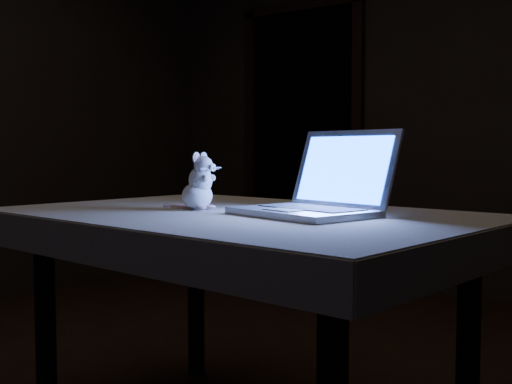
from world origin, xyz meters
The scene contains 6 objects.
back_wall centered at (0.00, 2.50, 1.30)m, with size 4.50×0.04×2.60m, color black.
doorway centered at (-1.10, 2.50, 1.06)m, with size 1.06×0.36×2.13m, color black, non-canonical shape.
table centered at (0.31, -0.10, 0.38)m, with size 1.44×0.92×0.77m, color black, non-canonical shape.
tablecloth centered at (0.30, -0.12, 0.72)m, with size 1.55×1.04×0.11m, color beige, non-canonical shape.
laptop centered at (0.54, -0.08, 0.92)m, with size 0.41×0.36×0.28m, color #BCBCC2, non-canonical shape.
plush_mouse centered at (0.14, -0.12, 0.87)m, with size 0.14×0.14×0.19m, color white, non-canonical shape.
Camera 1 is at (1.59, -1.74, 0.98)m, focal length 45.00 mm.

